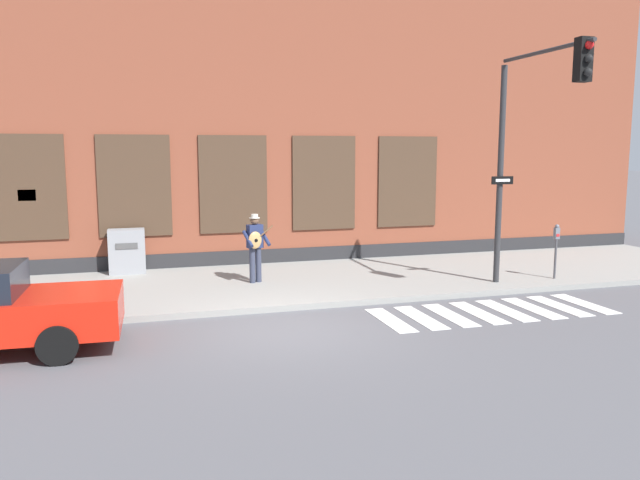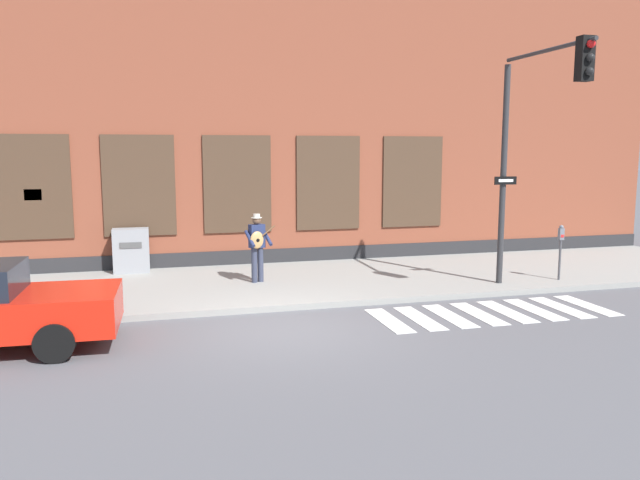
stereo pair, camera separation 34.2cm
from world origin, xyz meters
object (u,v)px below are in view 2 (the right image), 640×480
object	(u,v)px
parking_meter	(561,244)
utility_box	(131,250)
traffic_light	(533,128)
busker	(257,244)

from	to	relation	value
parking_meter	utility_box	xyz separation A→B (m)	(-10.76, 3.98, -0.34)
parking_meter	traffic_light	bearing A→B (deg)	-147.82
busker	parking_meter	xyz separation A→B (m)	(7.62, -1.76, -0.05)
traffic_light	parking_meter	distance (m)	3.54
traffic_light	busker	bearing A→B (deg)	154.35
traffic_light	utility_box	xyz separation A→B (m)	(-9.04, 5.06, -3.24)
traffic_light	parking_meter	world-z (taller)	traffic_light
parking_meter	utility_box	world-z (taller)	parking_meter
busker	utility_box	distance (m)	3.86
parking_meter	utility_box	distance (m)	11.48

